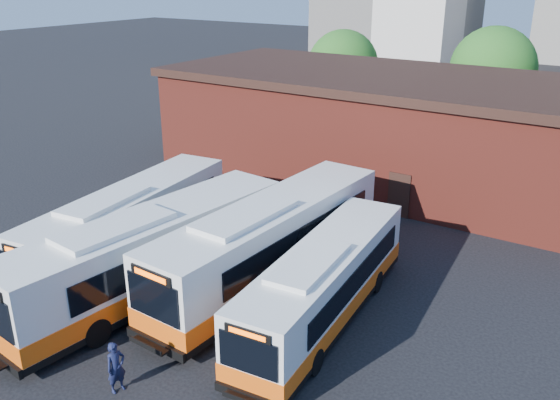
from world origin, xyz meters
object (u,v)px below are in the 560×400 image
Objects in this scene: bus_west at (130,226)px; bus_midwest at (152,258)px; bus_east at (324,287)px; transit_worker at (116,367)px; bus_mideast at (270,245)px.

bus_midwest is (3.26, -1.90, 0.11)m from bus_west.
bus_west is 9.90m from bus_east.
transit_worker is at bearing -50.40° from bus_midwest.
bus_east is at bearing -13.37° from transit_worker.
bus_midwest is 0.99× the size of bus_mideast.
bus_mideast reaches higher than bus_midwest.
bus_west is 1.09× the size of bus_east.
bus_midwest is 5.96m from transit_worker.
bus_east is at bearing 23.30° from bus_midwest.
bus_west is 6.76m from bus_mideast.
bus_mideast is (3.32, 3.48, 0.02)m from bus_midwest.
transit_worker is at bearing -120.98° from bus_east.
bus_mideast is at bearing 52.04° from bus_midwest.
bus_midwest is at bearing 46.01° from transit_worker.
bus_mideast is at bearing 11.95° from transit_worker.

